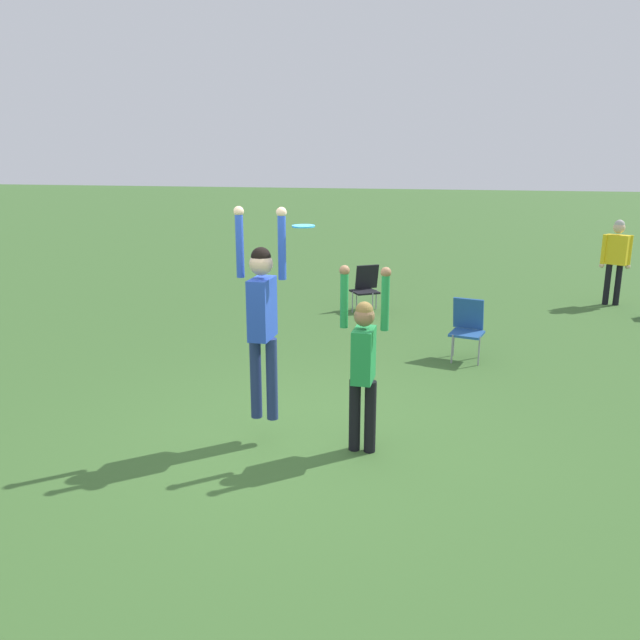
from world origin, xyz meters
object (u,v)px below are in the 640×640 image
object	(u,v)px
person_jumping	(262,309)
person_spectator_near	(616,254)
camping_chair_0	(366,285)
frisbee	(303,226)
person_defending	(363,358)
camping_chair_1	(467,325)

from	to	relation	value
person_jumping	person_spectator_near	xyz separation A→B (m)	(4.75, 8.02, -0.39)
camping_chair_0	person_spectator_near	xyz separation A→B (m)	(4.87, 1.77, 0.56)
person_spectator_near	frisbee	bearing A→B (deg)	-91.12
person_jumping	person_defending	bearing A→B (deg)	-90.00
person_defending	camping_chair_1	distance (m)	3.62
person_defending	camping_chair_0	world-z (taller)	person_defending
person_jumping	camping_chair_1	world-z (taller)	person_jumping
person_jumping	camping_chair_0	world-z (taller)	person_jumping
person_jumping	frisbee	distance (m)	0.95
person_spectator_near	person_defending	bearing A→B (deg)	-86.99
person_defending	person_spectator_near	xyz separation A→B (m)	(3.69, 7.99, 0.06)
person_spectator_near	person_jumping	bearing A→B (deg)	-92.84
frisbee	camping_chair_0	size ratio (longest dim) A/B	0.26
person_defending	frisbee	bearing A→B (deg)	-102.01
person_jumping	camping_chair_1	bearing A→B (deg)	-31.03
frisbee	person_spectator_near	xyz separation A→B (m)	(4.35, 7.87, -1.23)
person_defending	person_spectator_near	distance (m)	8.80
person_defending	person_spectator_near	world-z (taller)	person_defending
camping_chair_1	frisbee	bearing A→B (deg)	76.15
camping_chair_0	camping_chair_1	size ratio (longest dim) A/B	0.98
frisbee	person_spectator_near	world-z (taller)	frisbee
frisbee	camping_chair_1	bearing A→B (deg)	64.86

